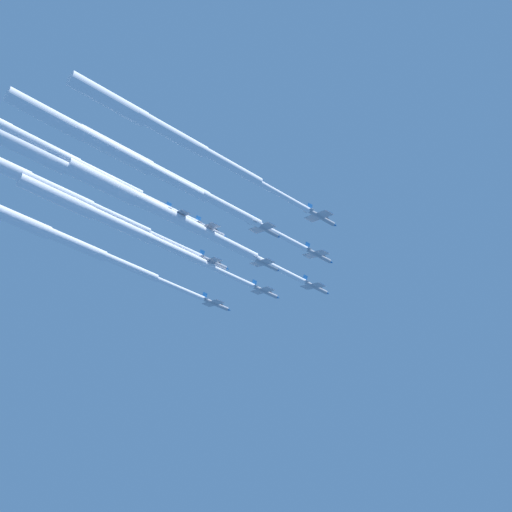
# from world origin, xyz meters

# --- Properties ---
(jet_lead) EXTENTS (80.38, 25.23, 4.59)m
(jet_lead) POSITION_xyz_m (28.09, -7.07, 143.34)
(jet_lead) COLOR #9EA3AD
(jet_port_inner) EXTENTS (77.61, 25.79, 4.51)m
(jet_port_inner) POSITION_xyz_m (32.23, -20.68, 144.22)
(jet_port_inner) COLOR #9EA3AD
(jet_starboard_inner) EXTENTS (74.25, 24.05, 4.59)m
(jet_starboard_inner) POSITION_xyz_m (35.71, 2.41, 143.08)
(jet_starboard_inner) COLOR #9EA3AD
(jet_port_mid) EXTENTS (82.97, 26.99, 4.57)m
(jet_port_mid) POSITION_xyz_m (47.33, -12.76, 142.85)
(jet_port_mid) COLOR #9EA3AD
(jet_starboard_mid) EXTENTS (73.03, 24.83, 4.51)m
(jet_starboard_mid) POSITION_xyz_m (35.19, -33.30, 142.21)
(jet_starboard_mid) COLOR #9EA3AD
(jet_port_outer) EXTENTS (73.40, 23.66, 4.51)m
(jet_port_outer) POSITION_xyz_m (46.78, 11.39, 143.53)
(jet_port_outer) COLOR #9EA3AD
(jet_starboard_outer) EXTENTS (76.25, 25.79, 4.58)m
(jet_starboard_outer) POSITION_xyz_m (48.90, -25.23, 146.00)
(jet_starboard_outer) COLOR #9EA3AD
(jet_trail_port) EXTENTS (73.14, 23.31, 4.50)m
(jet_trail_port) POSITION_xyz_m (52.57, -1.62, 142.54)
(jet_trail_port) COLOR #9EA3AD
(jet_trail_starboard) EXTENTS (77.80, 25.49, 4.49)m
(jet_trail_starboard) POSITION_xyz_m (61.55, -16.30, 145.37)
(jet_trail_starboard) COLOR #9EA3AD
(jet_tail_end) EXTENTS (71.56, 23.07, 4.59)m
(jet_tail_end) POSITION_xyz_m (66.26, -17.01, 144.92)
(jet_tail_end) COLOR #9EA3AD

